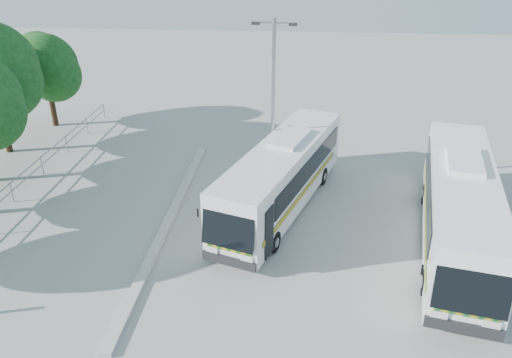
# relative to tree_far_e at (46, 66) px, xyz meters

# --- Properties ---
(ground) EXTENTS (100.00, 100.00, 0.00)m
(ground) POSITION_rel_tree_far_e_xyz_m (12.63, -13.30, -3.89)
(ground) COLOR #999994
(ground) RESTS_ON ground
(kerb_divider) EXTENTS (0.40, 16.00, 0.15)m
(kerb_divider) POSITION_rel_tree_far_e_xyz_m (10.33, -11.30, -3.81)
(kerb_divider) COLOR #B2B2AD
(kerb_divider) RESTS_ON ground
(railing) EXTENTS (0.06, 22.00, 1.00)m
(railing) POSITION_rel_tree_far_e_xyz_m (2.63, -9.30, -3.15)
(railing) COLOR gray
(railing) RESTS_ON ground
(tree_far_e) EXTENTS (4.54, 4.28, 5.92)m
(tree_far_e) POSITION_rel_tree_far_e_xyz_m (0.00, 0.00, 0.00)
(tree_far_e) COLOR #382314
(tree_far_e) RESTS_ON ground
(coach_main) EXTENTS (5.56, 11.00, 3.02)m
(coach_main) POSITION_rel_tree_far_e_xyz_m (15.19, -9.75, -2.23)
(coach_main) COLOR silver
(coach_main) RESTS_ON ground
(coach_adjacent) EXTENTS (4.64, 11.74, 3.20)m
(coach_adjacent) POSITION_rel_tree_far_e_xyz_m (22.22, -12.15, -2.14)
(coach_adjacent) COLOR white
(coach_adjacent) RESTS_ON ground
(lamppost) EXTENTS (1.99, 0.37, 8.12)m
(lamppost) POSITION_rel_tree_far_e_xyz_m (14.63, -7.74, 0.59)
(lamppost) COLOR gray
(lamppost) RESTS_ON ground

